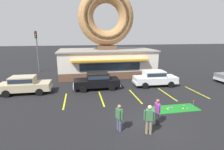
{
  "coord_description": "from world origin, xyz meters",
  "views": [
    {
      "loc": [
        -3.98,
        -8.87,
        5.29
      ],
      "look_at": [
        -1.36,
        5.0,
        2.0
      ],
      "focal_mm": 28.0,
      "sensor_mm": 36.0,
      "label": 1
    }
  ],
  "objects_px": {
    "pedestrian_blue_sweater_man": "(149,118)",
    "pedestrian_hooded_kid": "(119,117)",
    "car_black": "(97,80)",
    "car_white": "(155,78)",
    "car_champagne": "(25,84)",
    "putting_flag_pin": "(194,102)",
    "pedestrian_leather_jacket_man": "(157,111)",
    "traffic_light_pole": "(37,46)",
    "trash_bin": "(163,74)",
    "golf_ball": "(168,109)"
  },
  "relations": [
    {
      "from": "car_champagne",
      "to": "pedestrian_blue_sweater_man",
      "type": "height_order",
      "value": "pedestrian_blue_sweater_man"
    },
    {
      "from": "golf_ball",
      "to": "traffic_light_pole",
      "type": "distance_m",
      "value": 20.02
    },
    {
      "from": "putting_flag_pin",
      "to": "pedestrian_hooded_kid",
      "type": "xyz_separation_m",
      "value": [
        -6.16,
        -2.12,
        0.42
      ]
    },
    {
      "from": "putting_flag_pin",
      "to": "car_champagne",
      "type": "distance_m",
      "value": 14.4
    },
    {
      "from": "traffic_light_pole",
      "to": "putting_flag_pin",
      "type": "bearing_deg",
      "value": -48.05
    },
    {
      "from": "car_black",
      "to": "pedestrian_leather_jacket_man",
      "type": "relative_size",
      "value": 2.89
    },
    {
      "from": "pedestrian_hooded_kid",
      "to": "pedestrian_leather_jacket_man",
      "type": "bearing_deg",
      "value": 6.85
    },
    {
      "from": "putting_flag_pin",
      "to": "pedestrian_blue_sweater_man",
      "type": "xyz_separation_m",
      "value": [
        -4.66,
        -2.73,
        0.48
      ]
    },
    {
      "from": "putting_flag_pin",
      "to": "trash_bin",
      "type": "distance_m",
      "value": 8.96
    },
    {
      "from": "golf_ball",
      "to": "car_black",
      "type": "bearing_deg",
      "value": 127.0
    },
    {
      "from": "car_black",
      "to": "pedestrian_blue_sweater_man",
      "type": "height_order",
      "value": "pedestrian_blue_sweater_man"
    },
    {
      "from": "putting_flag_pin",
      "to": "traffic_light_pole",
      "type": "distance_m",
      "value": 21.16
    },
    {
      "from": "trash_bin",
      "to": "golf_ball",
      "type": "bearing_deg",
      "value": -113.91
    },
    {
      "from": "car_black",
      "to": "traffic_light_pole",
      "type": "xyz_separation_m",
      "value": [
        -7.41,
        9.69,
        2.84
      ]
    },
    {
      "from": "car_black",
      "to": "golf_ball",
      "type": "bearing_deg",
      "value": -53.0
    },
    {
      "from": "pedestrian_blue_sweater_man",
      "to": "trash_bin",
      "type": "xyz_separation_m",
      "value": [
        6.53,
        11.5,
        -0.42
      ]
    },
    {
      "from": "pedestrian_leather_jacket_man",
      "to": "traffic_light_pole",
      "type": "height_order",
      "value": "traffic_light_pole"
    },
    {
      "from": "pedestrian_blue_sweater_man",
      "to": "pedestrian_hooded_kid",
      "type": "bearing_deg",
      "value": 157.81
    },
    {
      "from": "pedestrian_hooded_kid",
      "to": "trash_bin",
      "type": "distance_m",
      "value": 13.53
    },
    {
      "from": "putting_flag_pin",
      "to": "pedestrian_leather_jacket_man",
      "type": "height_order",
      "value": "pedestrian_leather_jacket_man"
    },
    {
      "from": "pedestrian_blue_sweater_man",
      "to": "car_black",
      "type": "bearing_deg",
      "value": 102.55
    },
    {
      "from": "golf_ball",
      "to": "trash_bin",
      "type": "height_order",
      "value": "trash_bin"
    },
    {
      "from": "golf_ball",
      "to": "traffic_light_pole",
      "type": "bearing_deg",
      "value": 127.24
    },
    {
      "from": "golf_ball",
      "to": "car_white",
      "type": "xyz_separation_m",
      "value": [
        1.56,
        5.94,
        0.82
      ]
    },
    {
      "from": "pedestrian_hooded_kid",
      "to": "traffic_light_pole",
      "type": "xyz_separation_m",
      "value": [
        -7.82,
        17.67,
        2.85
      ]
    },
    {
      "from": "car_white",
      "to": "traffic_light_pole",
      "type": "relative_size",
      "value": 0.8
    },
    {
      "from": "golf_ball",
      "to": "car_white",
      "type": "bearing_deg",
      "value": 75.29
    },
    {
      "from": "putting_flag_pin",
      "to": "car_black",
      "type": "xyz_separation_m",
      "value": [
        -6.57,
        5.85,
        0.43
      ]
    },
    {
      "from": "car_white",
      "to": "pedestrian_hooded_kid",
      "type": "bearing_deg",
      "value": -125.42
    },
    {
      "from": "pedestrian_blue_sweater_man",
      "to": "traffic_light_pole",
      "type": "xyz_separation_m",
      "value": [
        -9.32,
        18.28,
        2.79
      ]
    },
    {
      "from": "golf_ball",
      "to": "car_black",
      "type": "height_order",
      "value": "car_black"
    },
    {
      "from": "golf_ball",
      "to": "putting_flag_pin",
      "type": "xyz_separation_m",
      "value": [
        2.07,
        0.12,
        0.39
      ]
    },
    {
      "from": "car_champagne",
      "to": "car_white",
      "type": "bearing_deg",
      "value": 0.43
    },
    {
      "from": "putting_flag_pin",
      "to": "pedestrian_leather_jacket_man",
      "type": "xyz_separation_m",
      "value": [
        -3.78,
        -1.84,
        0.44
      ]
    },
    {
      "from": "pedestrian_blue_sweater_man",
      "to": "pedestrian_leather_jacket_man",
      "type": "xyz_separation_m",
      "value": [
        0.88,
        0.9,
        -0.04
      ]
    },
    {
      "from": "car_black",
      "to": "car_white",
      "type": "bearing_deg",
      "value": -0.26
    },
    {
      "from": "pedestrian_hooded_kid",
      "to": "car_white",
      "type": "bearing_deg",
      "value": 54.58
    },
    {
      "from": "golf_ball",
      "to": "putting_flag_pin",
      "type": "relative_size",
      "value": 0.08
    },
    {
      "from": "car_white",
      "to": "car_champagne",
      "type": "distance_m",
      "value": 12.69
    },
    {
      "from": "car_black",
      "to": "pedestrian_leather_jacket_man",
      "type": "bearing_deg",
      "value": -70.03
    },
    {
      "from": "pedestrian_leather_jacket_man",
      "to": "trash_bin",
      "type": "height_order",
      "value": "pedestrian_leather_jacket_man"
    },
    {
      "from": "putting_flag_pin",
      "to": "car_champagne",
      "type": "relative_size",
      "value": 0.12
    },
    {
      "from": "putting_flag_pin",
      "to": "car_white",
      "type": "height_order",
      "value": "car_white"
    },
    {
      "from": "traffic_light_pole",
      "to": "trash_bin",
      "type": "bearing_deg",
      "value": -23.19
    },
    {
      "from": "putting_flag_pin",
      "to": "pedestrian_hooded_kid",
      "type": "relative_size",
      "value": 0.35
    },
    {
      "from": "trash_bin",
      "to": "car_white",
      "type": "bearing_deg",
      "value": -128.99
    },
    {
      "from": "pedestrian_leather_jacket_man",
      "to": "traffic_light_pole",
      "type": "bearing_deg",
      "value": 120.4
    },
    {
      "from": "pedestrian_leather_jacket_man",
      "to": "traffic_light_pole",
      "type": "xyz_separation_m",
      "value": [
        -10.2,
        17.38,
        2.83
      ]
    },
    {
      "from": "golf_ball",
      "to": "pedestrian_blue_sweater_man",
      "type": "xyz_separation_m",
      "value": [
        -2.59,
        -2.61,
        0.87
      ]
    },
    {
      "from": "car_champagne",
      "to": "pedestrian_blue_sweater_man",
      "type": "distance_m",
      "value": 12.03
    }
  ]
}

